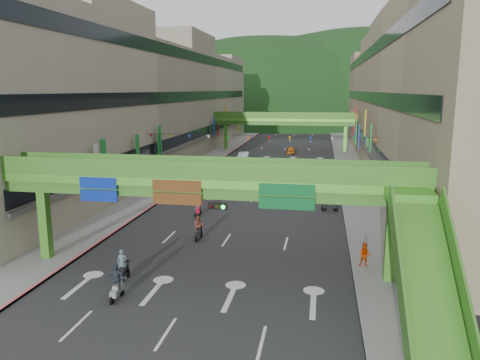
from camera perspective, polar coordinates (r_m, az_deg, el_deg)
The scene contains 23 objects.
ground at distance 24.86m, azimuth -7.48°, elevation -15.90°, with size 320.00×320.00×0.00m, color black.
road_slab at distance 72.30m, azimuth 4.39°, elevation 2.04°, with size 18.00×140.00×0.02m, color #28282B.
sidewalk_left at distance 74.15m, azimuth -4.10°, elevation 2.32°, with size 4.00×140.00×0.15m, color gray.
sidewalk_right at distance 72.09m, azimuth 13.13°, elevation 1.81°, with size 4.00×140.00×0.15m, color gray.
curb_left at distance 73.71m, azimuth -2.67°, elevation 2.30°, with size 0.20×140.00×0.18m, color #CC5959.
curb_right at distance 72.00m, azimuth 11.62°, elevation 1.87°, with size 0.20×140.00×0.18m, color gray.
building_row_left at distance 75.66m, azimuth -10.12°, elevation 9.49°, with size 12.80×95.00×19.00m.
building_row_right at distance 72.14m, azimuth 19.83°, elevation 8.95°, with size 12.80×95.00×19.00m.
overpass_near at distance 27.79m, azimuth -2.61°, elevation -1.49°, with size 28.00×12.27×7.10m.
overpass_far at distance 86.57m, azimuth 5.43°, elevation 7.09°, with size 28.00×2.20×7.10m.
hill_left at distance 182.76m, azimuth 3.10°, elevation 7.45°, with size 168.00×140.00×112.00m, color #1C4419.
hill_right at distance 202.23m, azimuth 15.22°, elevation 7.42°, with size 208.00×176.00×128.00m, color #1C4419.
bunting_string at distance 51.83m, azimuth 2.30°, elevation 5.16°, with size 26.00×0.36×0.47m.
scooter_rider_near at distance 28.98m, azimuth -14.16°, elevation -10.21°, with size 0.72×1.58×1.94m.
scooter_rider_mid at distance 35.60m, azimuth -5.06°, elevation -5.79°, with size 0.82×1.60×1.88m.
scooter_rider_left at distance 26.55m, azimuth -14.83°, elevation -11.92°, with size 1.03×1.60×2.06m.
scooter_rider_far at distance 42.16m, azimuth -5.15°, elevation -3.03°, with size 0.91×1.59×2.04m.
parked_scooter_row at distance 47.60m, azimuth 10.84°, elevation -2.19°, with size 1.60×7.15×1.08m.
car_silver at distance 73.52m, azimuth 0.45°, elevation 2.82°, with size 1.62×4.65×1.53m, color #B4B3BB.
car_yellow at distance 83.57m, azimuth 6.24°, elevation 3.64°, with size 1.46×3.63×1.24m, color orange.
pedestrian_red at distance 31.06m, azimuth 14.97°, elevation -9.07°, with size 0.73×0.57×1.50m, color #BF3303.
pedestrian_dark at distance 47.98m, azimuth 16.10°, elevation -1.97°, with size 0.95×0.39×1.61m, color black.
pedestrian_blue at distance 49.38m, azimuth 13.91°, elevation -1.39°, with size 0.84×0.54×1.80m, color #314C5C.
Camera 1 is at (6.87, -21.10, 11.20)m, focal length 35.00 mm.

